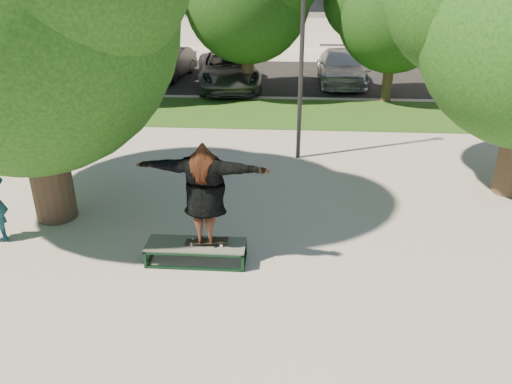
# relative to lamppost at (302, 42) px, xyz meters

# --- Properties ---
(ground) EXTENTS (120.00, 120.00, 0.00)m
(ground) POSITION_rel_lamppost_xyz_m (-1.00, -5.00, -3.15)
(ground) COLOR gray
(ground) RESTS_ON ground
(grass_strip) EXTENTS (30.00, 4.00, 0.02)m
(grass_strip) POSITION_rel_lamppost_xyz_m (0.00, 4.50, -3.14)
(grass_strip) COLOR #1D4614
(grass_strip) RESTS_ON ground
(asphalt_strip) EXTENTS (40.00, 8.00, 0.01)m
(asphalt_strip) POSITION_rel_lamppost_xyz_m (-1.00, 11.00, -3.15)
(asphalt_strip) COLOR black
(asphalt_strip) RESTS_ON ground
(bg_tree_left) EXTENTS (5.28, 4.51, 5.77)m
(bg_tree_left) POSITION_rel_lamppost_xyz_m (-7.57, 6.07, 0.58)
(bg_tree_left) COLOR #38281E
(bg_tree_left) RESTS_ON ground
(bg_tree_right) EXTENTS (5.04, 4.31, 5.43)m
(bg_tree_right) POSITION_rel_lamppost_xyz_m (3.43, 6.57, 0.34)
(bg_tree_right) COLOR #38281E
(bg_tree_right) RESTS_ON ground
(lamppost) EXTENTS (0.25, 0.15, 6.11)m
(lamppost) POSITION_rel_lamppost_xyz_m (0.00, 0.00, 0.00)
(lamppost) COLOR #2D2D30
(lamppost) RESTS_ON ground
(grind_box) EXTENTS (1.80, 0.60, 0.38)m
(grind_box) POSITION_rel_lamppost_xyz_m (-1.89, -5.54, -2.96)
(grind_box) COLOR black
(grind_box) RESTS_ON ground
(skater_rig) EXTENTS (2.34, 0.82, 1.94)m
(skater_rig) POSITION_rel_lamppost_xyz_m (-1.69, -5.54, -1.77)
(skater_rig) COLOR white
(skater_rig) RESTS_ON grind_box
(car_silver_a) EXTENTS (1.92, 4.44, 1.49)m
(car_silver_a) POSITION_rel_lamppost_xyz_m (-6.81, 8.94, -2.41)
(car_silver_a) COLOR #A4A3A8
(car_silver_a) RESTS_ON asphalt_strip
(car_dark) EXTENTS (1.96, 4.29, 1.37)m
(car_dark) POSITION_rel_lamppost_xyz_m (-6.00, 10.27, -2.47)
(car_dark) COLOR black
(car_dark) RESTS_ON asphalt_strip
(car_grey) EXTENTS (3.42, 5.84, 1.53)m
(car_grey) POSITION_rel_lamppost_xyz_m (-3.00, 8.50, -2.39)
(car_grey) COLOR #58585D
(car_grey) RESTS_ON asphalt_strip
(car_silver_b) EXTENTS (2.06, 4.95, 1.43)m
(car_silver_b) POSITION_rel_lamppost_xyz_m (1.98, 9.78, -2.44)
(car_silver_b) COLOR #B0B0B5
(car_silver_b) RESTS_ON asphalt_strip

